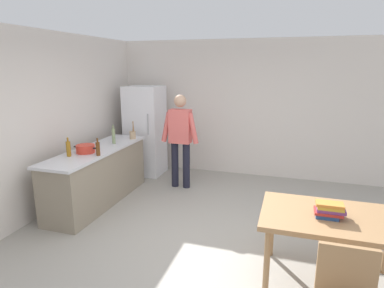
{
  "coord_description": "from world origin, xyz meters",
  "views": [
    {
      "loc": [
        0.93,
        -3.51,
        2.18
      ],
      "look_at": [
        -0.58,
        1.35,
        0.96
      ],
      "focal_mm": 30.3,
      "sensor_mm": 36.0,
      "label": 1
    }
  ],
  "objects_px": {
    "dining_table": "(333,223)",
    "utensil_jar": "(133,135)",
    "bottle_beer_brown": "(98,149)",
    "bottle_oil_amber": "(68,149)",
    "cooking_pot": "(86,149)",
    "book_stack": "(329,210)",
    "person": "(180,135)",
    "refrigerator": "(145,131)",
    "bottle_vinegar_tall": "(114,136)"
  },
  "relations": [
    {
      "from": "bottle_oil_amber",
      "to": "utensil_jar",
      "type": "bearing_deg",
      "value": 75.42
    },
    {
      "from": "bottle_beer_brown",
      "to": "bottle_oil_amber",
      "type": "distance_m",
      "value": 0.42
    },
    {
      "from": "refrigerator",
      "to": "cooking_pot",
      "type": "distance_m",
      "value": 1.85
    },
    {
      "from": "utensil_jar",
      "to": "bottle_oil_amber",
      "type": "distance_m",
      "value": 1.37
    },
    {
      "from": "bottle_oil_amber",
      "to": "cooking_pot",
      "type": "bearing_deg",
      "value": 66.4
    },
    {
      "from": "cooking_pot",
      "to": "bottle_oil_amber",
      "type": "bearing_deg",
      "value": -113.6
    },
    {
      "from": "person",
      "to": "utensil_jar",
      "type": "distance_m",
      "value": 0.86
    },
    {
      "from": "person",
      "to": "utensil_jar",
      "type": "xyz_separation_m",
      "value": [
        -0.84,
        -0.21,
        0.0
      ]
    },
    {
      "from": "bottle_vinegar_tall",
      "to": "bottle_beer_brown",
      "type": "bearing_deg",
      "value": -76.72
    },
    {
      "from": "person",
      "to": "dining_table",
      "type": "height_order",
      "value": "person"
    },
    {
      "from": "dining_table",
      "to": "bottle_oil_amber",
      "type": "relative_size",
      "value": 5.0
    },
    {
      "from": "cooking_pot",
      "to": "utensil_jar",
      "type": "bearing_deg",
      "value": 77.63
    },
    {
      "from": "person",
      "to": "bottle_beer_brown",
      "type": "distance_m",
      "value": 1.59
    },
    {
      "from": "book_stack",
      "to": "bottle_beer_brown",
      "type": "bearing_deg",
      "value": 165.19
    },
    {
      "from": "cooking_pot",
      "to": "book_stack",
      "type": "height_order",
      "value": "cooking_pot"
    },
    {
      "from": "utensil_jar",
      "to": "book_stack",
      "type": "relative_size",
      "value": 1.14
    },
    {
      "from": "refrigerator",
      "to": "dining_table",
      "type": "relative_size",
      "value": 1.29
    },
    {
      "from": "person",
      "to": "bottle_oil_amber",
      "type": "distance_m",
      "value": 1.94
    },
    {
      "from": "bottle_vinegar_tall",
      "to": "bottle_oil_amber",
      "type": "xyz_separation_m",
      "value": [
        -0.21,
        -0.9,
        -0.02
      ]
    },
    {
      "from": "cooking_pot",
      "to": "book_stack",
      "type": "xyz_separation_m",
      "value": [
        3.37,
        -0.91,
        -0.13
      ]
    },
    {
      "from": "cooking_pot",
      "to": "bottle_beer_brown",
      "type": "distance_m",
      "value": 0.29
    },
    {
      "from": "person",
      "to": "dining_table",
      "type": "distance_m",
      "value": 3.2
    },
    {
      "from": "person",
      "to": "refrigerator",
      "type": "bearing_deg",
      "value": 149.77
    },
    {
      "from": "utensil_jar",
      "to": "bottle_vinegar_tall",
      "type": "bearing_deg",
      "value": -107.71
    },
    {
      "from": "cooking_pot",
      "to": "book_stack",
      "type": "distance_m",
      "value": 3.49
    },
    {
      "from": "refrigerator",
      "to": "person",
      "type": "bearing_deg",
      "value": -30.23
    },
    {
      "from": "dining_table",
      "to": "utensil_jar",
      "type": "distance_m",
      "value": 3.74
    },
    {
      "from": "utensil_jar",
      "to": "bottle_vinegar_tall",
      "type": "distance_m",
      "value": 0.45
    },
    {
      "from": "utensil_jar",
      "to": "person",
      "type": "bearing_deg",
      "value": 13.94
    },
    {
      "from": "dining_table",
      "to": "cooking_pot",
      "type": "xyz_separation_m",
      "value": [
        -3.43,
        0.86,
        0.29
      ]
    },
    {
      "from": "refrigerator",
      "to": "dining_table",
      "type": "distance_m",
      "value": 4.27
    },
    {
      "from": "refrigerator",
      "to": "bottle_vinegar_tall",
      "type": "distance_m",
      "value": 1.19
    },
    {
      "from": "dining_table",
      "to": "book_stack",
      "type": "bearing_deg",
      "value": -140.17
    },
    {
      "from": "bottle_vinegar_tall",
      "to": "bottle_beer_brown",
      "type": "distance_m",
      "value": 0.76
    },
    {
      "from": "dining_table",
      "to": "bottle_beer_brown",
      "type": "bearing_deg",
      "value": 166.25
    },
    {
      "from": "refrigerator",
      "to": "bottle_oil_amber",
      "type": "height_order",
      "value": "refrigerator"
    },
    {
      "from": "refrigerator",
      "to": "bottle_beer_brown",
      "type": "relative_size",
      "value": 6.92
    },
    {
      "from": "bottle_beer_brown",
      "to": "book_stack",
      "type": "distance_m",
      "value": 3.2
    },
    {
      "from": "utensil_jar",
      "to": "bottle_beer_brown",
      "type": "relative_size",
      "value": 1.23
    },
    {
      "from": "book_stack",
      "to": "person",
      "type": "bearing_deg",
      "value": 136.27
    },
    {
      "from": "dining_table",
      "to": "bottle_beer_brown",
      "type": "relative_size",
      "value": 5.38
    },
    {
      "from": "dining_table",
      "to": "utensil_jar",
      "type": "xyz_separation_m",
      "value": [
        -3.19,
        1.94,
        0.31
      ]
    },
    {
      "from": "bottle_oil_amber",
      "to": "bottle_beer_brown",
      "type": "bearing_deg",
      "value": 22.8
    },
    {
      "from": "bottle_beer_brown",
      "to": "utensil_jar",
      "type": "bearing_deg",
      "value": 91.94
    },
    {
      "from": "dining_table",
      "to": "utensil_jar",
      "type": "relative_size",
      "value": 4.37
    },
    {
      "from": "utensil_jar",
      "to": "refrigerator",
      "type": "bearing_deg",
      "value": 98.25
    },
    {
      "from": "bottle_oil_amber",
      "to": "dining_table",
      "type": "bearing_deg",
      "value": -9.77
    },
    {
      "from": "bottle_oil_amber",
      "to": "book_stack",
      "type": "distance_m",
      "value": 3.55
    },
    {
      "from": "refrigerator",
      "to": "book_stack",
      "type": "distance_m",
      "value": 4.25
    },
    {
      "from": "person",
      "to": "book_stack",
      "type": "relative_size",
      "value": 6.03
    }
  ]
}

